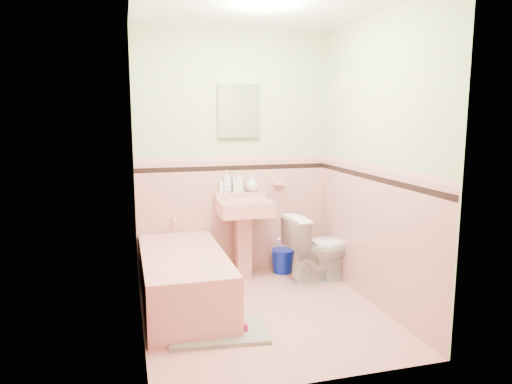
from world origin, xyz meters
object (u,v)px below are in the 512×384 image
object	(u,v)px
toilet	(319,247)
shoe	(239,327)
bathtub	(184,281)
bucket	(283,261)
medicine_cabinet	(239,111)
soap_bottle_mid	(238,182)
sink	(245,240)
soap_bottle_left	(227,181)
soap_bottle_right	(252,183)

from	to	relation	value
toilet	shoe	distance (m)	1.44
shoe	bathtub	bearing A→B (deg)	132.35
bucket	shoe	distance (m)	1.51
bathtub	shoe	world-z (taller)	bathtub
bathtub	medicine_cabinet	bearing A→B (deg)	47.42
bathtub	soap_bottle_mid	size ratio (longest dim) A/B	6.99
sink	medicine_cabinet	size ratio (longest dim) A/B	1.53
bathtub	medicine_cabinet	size ratio (longest dim) A/B	2.80
toilet	soap_bottle_left	bearing A→B (deg)	53.72
medicine_cabinet	soap_bottle_right	size ratio (longest dim) A/B	3.14
sink	shoe	size ratio (longest dim) A/B	6.03
soap_bottle_mid	soap_bottle_right	xyz separation A→B (m)	(0.15, 0.00, -0.02)
medicine_cabinet	toilet	distance (m)	1.59
sink	soap_bottle_right	distance (m)	0.59
bathtub	medicine_cabinet	world-z (taller)	medicine_cabinet
bathtub	soap_bottle_right	distance (m)	1.30
bathtub	bucket	size ratio (longest dim) A/B	6.05
soap_bottle_right	medicine_cabinet	bearing A→B (deg)	166.73
soap_bottle_right	shoe	bearing A→B (deg)	-109.10
bucket	shoe	xyz separation A→B (m)	(-0.79, -1.28, -0.07)
sink	toilet	distance (m)	0.75
soap_bottle_left	soap_bottle_right	xyz separation A→B (m)	(0.26, 0.00, -0.03)
toilet	bucket	distance (m)	0.49
toilet	shoe	size ratio (longest dim) A/B	5.11
soap_bottle_mid	toilet	size ratio (longest dim) A/B	0.31
soap_bottle_left	toilet	size ratio (longest dim) A/B	0.33
soap_bottle_left	shoe	world-z (taller)	soap_bottle_left
toilet	sink	bearing A→B (deg)	61.34
medicine_cabinet	soap_bottle_mid	size ratio (longest dim) A/B	2.50
soap_bottle_left	soap_bottle_mid	world-z (taller)	soap_bottle_left
sink	bucket	world-z (taller)	sink
toilet	soap_bottle_mid	bearing A→B (deg)	50.09
soap_bottle_left	bucket	distance (m)	1.04
soap_bottle_left	soap_bottle_right	distance (m)	0.27
soap_bottle_left	shoe	xyz separation A→B (m)	(-0.21, -1.36, -0.93)
soap_bottle_left	bucket	world-z (taller)	soap_bottle_left
bathtub	sink	xyz separation A→B (m)	(0.68, 0.53, 0.18)
toilet	bathtub	bearing A→B (deg)	92.11
shoe	soap_bottle_mid	bearing A→B (deg)	91.75
bathtub	toilet	world-z (taller)	toilet
soap_bottle_left	toilet	bearing A→B (deg)	-26.78
soap_bottle_right	toilet	world-z (taller)	soap_bottle_right
bucket	shoe	world-z (taller)	bucket
bathtub	soap_bottle_right	size ratio (longest dim) A/B	8.78
medicine_cabinet	soap_bottle_right	distance (m)	0.75
bathtub	shoe	bearing A→B (deg)	-62.85
bathtub	toilet	size ratio (longest dim) A/B	2.16
soap_bottle_left	bathtub	bearing A→B (deg)	-127.42
bathtub	shoe	distance (m)	0.75
soap_bottle_mid	bucket	bearing A→B (deg)	-9.81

